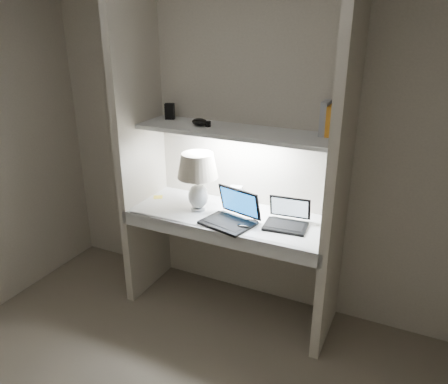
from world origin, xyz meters
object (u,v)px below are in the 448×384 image
Objects in this scene: table_lamp at (198,172)px; speaker at (236,194)px; laptop_main at (231,215)px; laptop_netbook at (287,219)px; book_row at (338,120)px.

speaker is at bearing 50.87° from table_lamp.
laptop_main is 0.35m from speaker.
speaker is at bearing 150.68° from laptop_netbook.
laptop_main reaches higher than speaker.
book_row reaches higher than table_lamp.
table_lamp is 0.38m from speaker.
laptop_main is 0.37m from laptop_netbook.
speaker is (0.19, 0.24, -0.22)m from table_lamp.
speaker is at bearing 122.65° from laptop_main.
book_row is (0.59, 0.31, 0.65)m from laptop_main.
speaker is 0.94m from book_row.
laptop_main is at bearing -16.48° from table_lamp.
table_lamp is 1.09× the size of laptop_main.
laptop_netbook reaches higher than speaker.
table_lamp is at bearing 177.54° from laptop_main.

